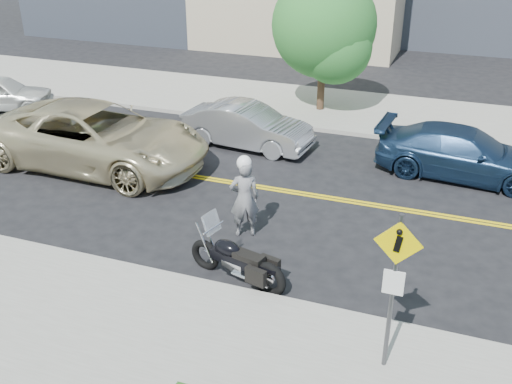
{
  "coord_description": "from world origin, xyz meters",
  "views": [
    {
      "loc": [
        4.88,
        -14.71,
        7.55
      ],
      "look_at": [
        0.45,
        -2.63,
        1.2
      ],
      "focal_mm": 42.0,
      "sensor_mm": 36.0,
      "label": 1
    }
  ],
  "objects_px": {
    "pedestrian_sign": "(394,279)",
    "parked_car_white": "(0,93)",
    "motorcyclist": "(245,196)",
    "parked_car_blue": "(463,153)",
    "suv": "(96,137)",
    "parked_car_silver": "(247,126)",
    "motorcycle": "(237,252)"
  },
  "relations": [
    {
      "from": "pedestrian_sign",
      "to": "parked_car_blue",
      "type": "xyz_separation_m",
      "value": [
        0.81,
        9.11,
        -1.22
      ]
    },
    {
      "from": "motorcycle",
      "to": "parked_car_silver",
      "type": "xyz_separation_m",
      "value": [
        -2.6,
        7.41,
        -0.0
      ]
    },
    {
      "from": "pedestrian_sign",
      "to": "suv",
      "type": "distance_m",
      "value": 11.56
    },
    {
      "from": "parked_car_silver",
      "to": "motorcyclist",
      "type": "bearing_deg",
      "value": -153.68
    },
    {
      "from": "motorcyclist",
      "to": "parked_car_blue",
      "type": "bearing_deg",
      "value": -157.97
    },
    {
      "from": "parked_car_white",
      "to": "parked_car_silver",
      "type": "height_order",
      "value": "parked_car_silver"
    },
    {
      "from": "suv",
      "to": "parked_car_blue",
      "type": "height_order",
      "value": "suv"
    },
    {
      "from": "parked_car_white",
      "to": "parked_car_blue",
      "type": "distance_m",
      "value": 17.36
    },
    {
      "from": "motorcyclist",
      "to": "pedestrian_sign",
      "type": "bearing_deg",
      "value": 111.39
    },
    {
      "from": "parked_car_silver",
      "to": "pedestrian_sign",
      "type": "bearing_deg",
      "value": -140.44
    },
    {
      "from": "motorcyclist",
      "to": "parked_car_silver",
      "type": "relative_size",
      "value": 0.48
    },
    {
      "from": "parked_car_silver",
      "to": "suv",
      "type": "bearing_deg",
      "value": 135.75
    },
    {
      "from": "pedestrian_sign",
      "to": "parked_car_blue",
      "type": "relative_size",
      "value": 0.59
    },
    {
      "from": "suv",
      "to": "parked_car_blue",
      "type": "relative_size",
      "value": 1.38
    },
    {
      "from": "motorcyclist",
      "to": "parked_car_silver",
      "type": "xyz_separation_m",
      "value": [
        -2.04,
        5.5,
        -0.33
      ]
    },
    {
      "from": "pedestrian_sign",
      "to": "parked_car_white",
      "type": "distance_m",
      "value": 19.12
    },
    {
      "from": "motorcycle",
      "to": "parked_car_blue",
      "type": "height_order",
      "value": "parked_car_blue"
    },
    {
      "from": "pedestrian_sign",
      "to": "motorcycle",
      "type": "relative_size",
      "value": 1.26
    },
    {
      "from": "suv",
      "to": "parked_car_silver",
      "type": "distance_m",
      "value": 4.89
    },
    {
      "from": "suv",
      "to": "motorcycle",
      "type": "bearing_deg",
      "value": -122.83
    },
    {
      "from": "pedestrian_sign",
      "to": "parked_car_blue",
      "type": "distance_m",
      "value": 9.23
    },
    {
      "from": "parked_car_white",
      "to": "parked_car_silver",
      "type": "bearing_deg",
      "value": -112.57
    },
    {
      "from": "pedestrian_sign",
      "to": "suv",
      "type": "height_order",
      "value": "pedestrian_sign"
    },
    {
      "from": "parked_car_blue",
      "to": "parked_car_silver",
      "type": "bearing_deg",
      "value": 94.17
    },
    {
      "from": "suv",
      "to": "parked_car_white",
      "type": "height_order",
      "value": "suv"
    },
    {
      "from": "pedestrian_sign",
      "to": "suv",
      "type": "bearing_deg",
      "value": 148.49
    },
    {
      "from": "parked_car_white",
      "to": "suv",
      "type": "bearing_deg",
      "value": -137.95
    },
    {
      "from": "parked_car_silver",
      "to": "parked_car_blue",
      "type": "bearing_deg",
      "value": -84.27
    },
    {
      "from": "pedestrian_sign",
      "to": "parked_car_silver",
      "type": "distance_m",
      "value": 11.04
    },
    {
      "from": "parked_car_silver",
      "to": "parked_car_blue",
      "type": "xyz_separation_m",
      "value": [
        6.88,
        -0.03,
        0.02
      ]
    },
    {
      "from": "pedestrian_sign",
      "to": "motorcyclist",
      "type": "height_order",
      "value": "pedestrian_sign"
    },
    {
      "from": "motorcycle",
      "to": "parked_car_white",
      "type": "height_order",
      "value": "motorcycle"
    }
  ]
}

